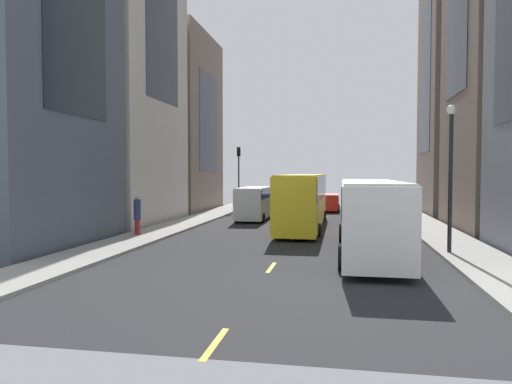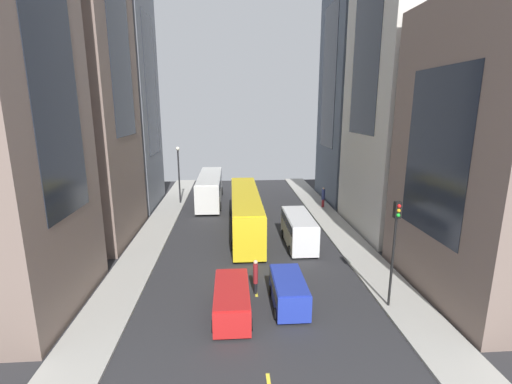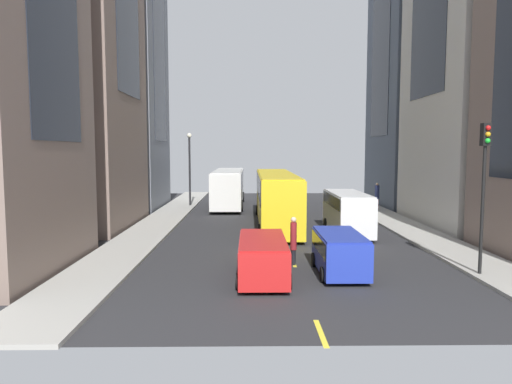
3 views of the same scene
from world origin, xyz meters
The scene contains 20 objects.
ground_plane centered at (0.00, 0.00, 0.00)m, with size 43.70×43.70×0.00m, color #28282B.
sidewalk_west centered at (-8.42, 0.00, 0.07)m, with size 2.85×44.00×0.15m, color #9E9B93.
sidewalk_east centered at (8.42, 0.00, 0.07)m, with size 2.85×44.00×0.15m, color #9E9B93.
lane_stripe_0 centered at (0.00, -21.00, 0.01)m, with size 0.16×2.00×0.01m, color yellow.
lane_stripe_1 centered at (0.00, -12.60, 0.01)m, with size 0.16×2.00×0.01m, color yellow.
lane_stripe_2 centered at (0.00, -4.20, 0.01)m, with size 0.16×2.00×0.01m, color yellow.
lane_stripe_3 centered at (0.00, 4.20, 0.01)m, with size 0.16×2.00×0.01m, color yellow.
lane_stripe_4 centered at (0.00, 12.60, 0.01)m, with size 0.16×2.00×0.01m, color yellow.
lane_stripe_5 centered at (0.00, 21.00, 0.01)m, with size 0.16×2.00×0.01m, color yellow.
building_west_0 centered at (-13.59, -14.01, 12.35)m, with size 7.16×9.02×24.70m.
building_east_0 centered at (13.16, -13.75, 8.58)m, with size 6.29×11.19×17.15m.
city_bus_white centered at (-3.98, 8.83, 2.01)m, with size 2.80×12.06×3.35m.
streetcar_yellow centered at (-0.17, -1.56, 2.13)m, with size 2.70×14.99×3.59m.
delivery_van_white centered at (4.02, -5.54, 1.52)m, with size 2.25×6.09×2.58m.
car_red_0 centered at (-1.49, -15.38, 0.97)m, with size 2.07×4.78×1.64m.
car_blue_2 centered at (1.75, -14.71, 1.02)m, with size 1.96×4.05×1.73m.
pedestrian_waiting_curb centered at (8.87, 5.35, 1.35)m, with size 0.39×0.39×2.26m.
pedestrian_walking_far centered at (-0.05, -13.20, 1.20)m, with size 0.29×0.29×2.20m.
traffic_light_near_corner centered at (7.40, -15.30, 4.38)m, with size 0.32×0.44×6.10m.
streetlamp_near centered at (-7.50, 8.44, 4.23)m, with size 0.44×0.44×6.60m.
Camera 1 is at (-2.69, 30.84, 3.73)m, focal length 33.22 mm.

